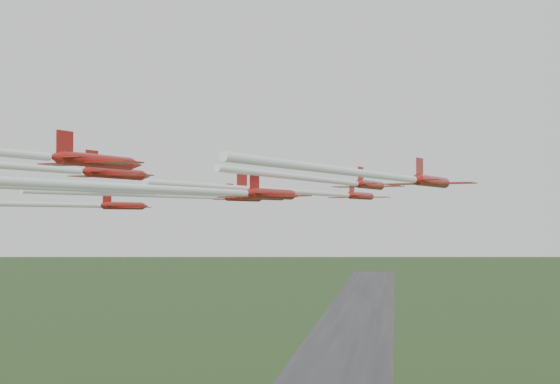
# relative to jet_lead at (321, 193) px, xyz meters

# --- Properties ---
(runway) EXTENTS (38.00, 900.00, 0.04)m
(runway) POSITION_rel_jet_lead_xyz_m (-9.54, 187.52, -56.28)
(runway) COLOR #2E2E30
(runway) RESTS_ON ground
(jet_lead) EXTENTS (22.00, 60.17, 2.79)m
(jet_lead) POSITION_rel_jet_lead_xyz_m (0.00, 0.00, 0.00)
(jet_lead) COLOR maroon
(jet_row2_left) EXTENTS (19.87, 41.79, 2.45)m
(jet_row2_left) POSITION_rel_jet_lead_xyz_m (-15.50, -5.59, -0.52)
(jet_row2_left) COLOR maroon
(jet_row2_right) EXTENTS (16.09, 44.71, 2.69)m
(jet_row2_right) POSITION_rel_jet_lead_xyz_m (4.15, -14.71, 0.90)
(jet_row2_right) COLOR maroon
(jet_row3_left) EXTENTS (20.09, 55.71, 2.53)m
(jet_row3_left) POSITION_rel_jet_lead_xyz_m (-30.68, -19.80, -1.75)
(jet_row3_left) COLOR maroon
(jet_row3_mid) EXTENTS (26.04, 55.91, 2.83)m
(jet_row3_mid) POSITION_rel_jet_lead_xyz_m (-11.08, -31.28, -0.68)
(jet_row3_mid) COLOR maroon
(jet_row3_right) EXTENTS (18.79, 43.96, 2.79)m
(jet_row3_right) POSITION_rel_jet_lead_xyz_m (10.59, -32.57, 0.51)
(jet_row3_right) COLOR maroon
(jet_row4_left) EXTENTS (23.43, 63.96, 2.94)m
(jet_row4_left) POSITION_rel_jet_lead_xyz_m (-26.17, -39.00, 1.65)
(jet_row4_left) COLOR maroon
(jet_row4_right) EXTENTS (16.55, 39.66, 2.38)m
(jet_row4_right) POSITION_rel_jet_lead_xyz_m (-4.47, -42.39, -1.02)
(jet_row4_right) COLOR maroon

